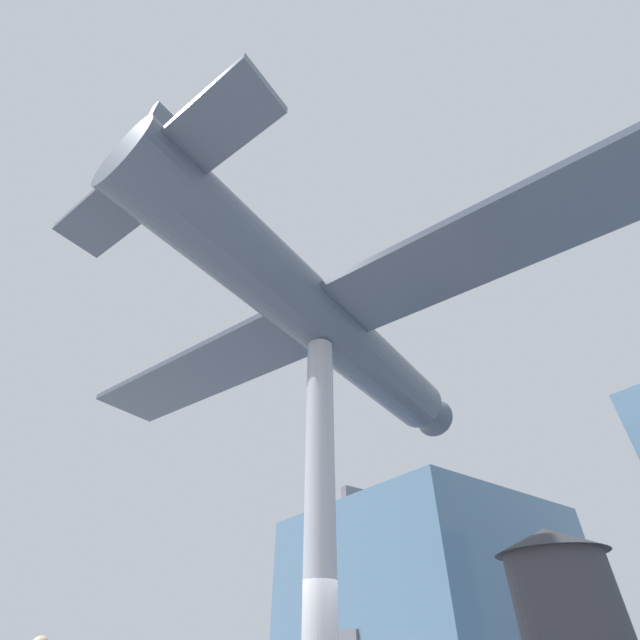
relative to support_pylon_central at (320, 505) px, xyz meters
name	(u,v)px	position (x,y,z in m)	size (l,w,h in m)	color
glass_pavilion_left	(429,600)	(-8.60, 12.40, -0.20)	(10.73, 10.18, 7.65)	slate
support_pylon_central	(320,505)	(0.00, 0.00, 0.00)	(0.60, 0.60, 7.47)	#B7B7BC
suspended_airplane	(325,324)	(-0.07, 0.21, 4.56)	(16.72, 13.27, 2.78)	#4C5666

